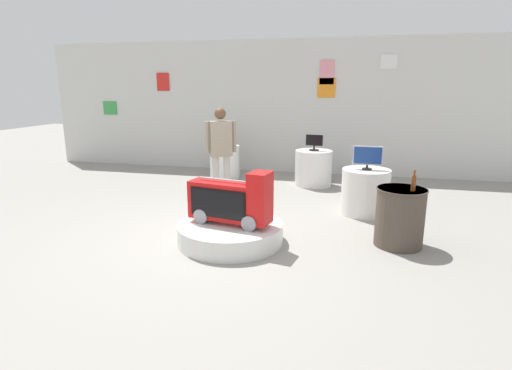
# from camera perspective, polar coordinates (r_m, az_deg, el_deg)

# --- Properties ---
(ground_plane) EXTENTS (30.00, 30.00, 0.00)m
(ground_plane) POSITION_cam_1_polar(r_m,az_deg,el_deg) (5.80, -5.16, -7.37)
(ground_plane) COLOR gray
(back_wall_display) EXTENTS (12.31, 0.13, 3.19)m
(back_wall_display) POSITION_cam_1_polar(r_m,az_deg,el_deg) (10.05, 3.32, 10.94)
(back_wall_display) COLOR silver
(back_wall_display) RESTS_ON ground
(main_display_pedestal) EXTENTS (1.44, 1.44, 0.27)m
(main_display_pedestal) POSITION_cam_1_polar(r_m,az_deg,el_deg) (5.57, -3.65, -6.76)
(main_display_pedestal) COLOR silver
(main_display_pedestal) RESTS_ON ground
(novelty_firetruck_tv) EXTENTS (1.18, 0.55, 0.75)m
(novelty_firetruck_tv) POSITION_cam_1_polar(r_m,az_deg,el_deg) (5.42, -3.54, -2.41)
(novelty_firetruck_tv) COLOR gray
(novelty_firetruck_tv) RESTS_ON main_display_pedestal
(display_pedestal_left_rear) EXTENTS (0.69, 0.69, 0.76)m
(display_pedestal_left_rear) POSITION_cam_1_polar(r_m,az_deg,el_deg) (9.44, -4.43, 3.30)
(display_pedestal_left_rear) COLOR silver
(display_pedestal_left_rear) RESTS_ON ground
(tv_on_left_rear) EXTENTS (0.46, 0.18, 0.37)m
(tv_on_left_rear) POSITION_cam_1_polar(r_m,az_deg,el_deg) (9.35, -4.51, 6.86)
(tv_on_left_rear) COLOR black
(tv_on_left_rear) RESTS_ON display_pedestal_left_rear
(display_pedestal_center_rear) EXTENTS (0.79, 0.79, 0.76)m
(display_pedestal_center_rear) POSITION_cam_1_polar(r_m,az_deg,el_deg) (6.97, 15.21, -0.91)
(display_pedestal_center_rear) COLOR silver
(display_pedestal_center_rear) RESTS_ON ground
(tv_on_center_rear) EXTENTS (0.48, 0.16, 0.39)m
(tv_on_center_rear) POSITION_cam_1_polar(r_m,az_deg,el_deg) (6.84, 15.52, 3.91)
(tv_on_center_rear) COLOR black
(tv_on_center_rear) RESTS_ON display_pedestal_center_rear
(display_pedestal_right_rear) EXTENTS (0.79, 0.79, 0.76)m
(display_pedestal_right_rear) POSITION_cam_1_polar(r_m,az_deg,el_deg) (8.78, 8.12, 2.42)
(display_pedestal_right_rear) COLOR silver
(display_pedestal_right_rear) RESTS_ON ground
(tv_on_right_rear) EXTENTS (0.36, 0.20, 0.33)m
(tv_on_right_rear) POSITION_cam_1_polar(r_m,az_deg,el_deg) (8.69, 8.25, 6.02)
(tv_on_right_rear) COLOR black
(tv_on_right_rear) RESTS_ON display_pedestal_right_rear
(side_table_round) EXTENTS (0.65, 0.65, 0.79)m
(side_table_round) POSITION_cam_1_polar(r_m,az_deg,el_deg) (5.70, 19.68, -4.24)
(side_table_round) COLOR #4C4238
(side_table_round) RESTS_ON ground
(bottle_on_side_table) EXTENTS (0.06, 0.06, 0.27)m
(bottle_on_side_table) POSITION_cam_1_polar(r_m,az_deg,el_deg) (5.49, 21.41, 0.32)
(bottle_on_side_table) COLOR brown
(bottle_on_side_table) RESTS_ON side_table_round
(shopper_browsing_near_truck) EXTENTS (0.50, 0.36, 1.73)m
(shopper_browsing_near_truck) POSITION_cam_1_polar(r_m,az_deg,el_deg) (7.19, -4.99, 5.16)
(shopper_browsing_near_truck) COLOR #B2ADA3
(shopper_browsing_near_truck) RESTS_ON ground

